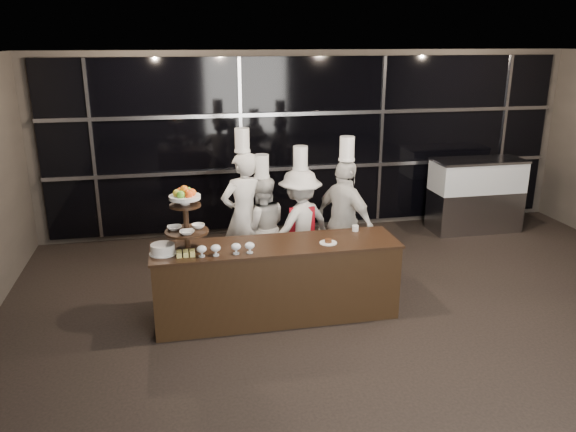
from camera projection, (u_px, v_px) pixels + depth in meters
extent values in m
plane|color=black|center=(439.00, 396.00, 5.20)|extent=(10.00, 10.00, 0.00)
plane|color=black|center=(471.00, 61.00, 4.30)|extent=(10.00, 10.00, 0.00)
plane|color=#473F38|center=(311.00, 143.00, 9.42)|extent=(9.00, 0.00, 9.00)
cube|color=black|center=(312.00, 143.00, 9.36)|extent=(8.60, 0.04, 2.80)
cube|color=#A5A5AA|center=(313.00, 167.00, 9.44)|extent=(8.60, 0.06, 0.06)
cube|color=#A5A5AA|center=(313.00, 113.00, 9.16)|extent=(8.60, 0.06, 0.06)
cube|color=#A5A5AA|center=(93.00, 152.00, 8.66)|extent=(0.05, 0.05, 2.80)
cube|color=#A5A5AA|center=(241.00, 146.00, 9.10)|extent=(0.05, 0.05, 2.80)
cube|color=#A5A5AA|center=(381.00, 141.00, 9.56)|extent=(0.05, 0.05, 2.80)
cube|color=#A5A5AA|center=(503.00, 136.00, 10.01)|extent=(0.05, 0.05, 2.80)
cube|color=black|center=(276.00, 282.00, 6.56)|extent=(2.80, 0.70, 0.90)
cube|color=black|center=(276.00, 245.00, 6.43)|extent=(2.84, 0.74, 0.03)
cylinder|color=black|center=(188.00, 249.00, 6.22)|extent=(0.24, 0.24, 0.03)
cylinder|color=black|center=(186.00, 220.00, 6.12)|extent=(0.06, 0.06, 0.70)
cylinder|color=black|center=(187.00, 232.00, 6.16)|extent=(0.48, 0.48, 0.02)
cylinder|color=black|center=(185.00, 205.00, 6.07)|extent=(0.34, 0.34, 0.02)
cylinder|color=white|center=(185.00, 202.00, 6.06)|extent=(0.10, 0.10, 0.06)
cylinder|color=white|center=(185.00, 197.00, 6.04)|extent=(0.34, 0.34, 0.04)
sphere|color=#FF5F15|center=(192.00, 193.00, 6.04)|extent=(0.09, 0.09, 0.09)
sphere|color=#70B72F|center=(188.00, 191.00, 6.10)|extent=(0.09, 0.09, 0.09)
sphere|color=#FF5015|center=(181.00, 192.00, 6.09)|extent=(0.09, 0.09, 0.09)
sphere|color=yellow|center=(177.00, 193.00, 6.01)|extent=(0.09, 0.09, 0.09)
sphere|color=#62AF2D|center=(181.00, 195.00, 5.96)|extent=(0.09, 0.09, 0.09)
sphere|color=#F44D14|center=(188.00, 194.00, 5.97)|extent=(0.09, 0.09, 0.09)
sphere|color=orange|center=(184.00, 189.00, 6.02)|extent=(0.09, 0.09, 0.09)
imported|color=white|center=(174.00, 228.00, 6.18)|extent=(0.16, 0.16, 0.04)
imported|color=white|center=(198.00, 226.00, 6.23)|extent=(0.15, 0.15, 0.05)
imported|color=white|center=(187.00, 232.00, 6.04)|extent=(0.16, 0.16, 0.04)
cylinder|color=silver|center=(202.00, 256.00, 6.05)|extent=(0.07, 0.07, 0.01)
cylinder|color=silver|center=(202.00, 253.00, 6.04)|extent=(0.02, 0.02, 0.05)
ellipsoid|color=silver|center=(202.00, 249.00, 6.02)|extent=(0.11, 0.11, 0.08)
ellipsoid|color=green|center=(202.00, 249.00, 6.02)|extent=(0.08, 0.08, 0.05)
cylinder|color=silver|center=(216.00, 255.00, 6.08)|extent=(0.07, 0.07, 0.01)
cylinder|color=silver|center=(216.00, 252.00, 6.07)|extent=(0.02, 0.02, 0.05)
ellipsoid|color=silver|center=(216.00, 248.00, 6.05)|extent=(0.11, 0.11, 0.08)
ellipsoid|color=red|center=(216.00, 248.00, 6.05)|extent=(0.08, 0.08, 0.05)
cylinder|color=silver|center=(236.00, 253.00, 6.12)|extent=(0.07, 0.07, 0.01)
cylinder|color=silver|center=(236.00, 251.00, 6.11)|extent=(0.02, 0.02, 0.05)
ellipsoid|color=silver|center=(236.00, 247.00, 6.10)|extent=(0.11, 0.11, 0.08)
ellipsoid|color=beige|center=(236.00, 246.00, 6.09)|extent=(0.08, 0.08, 0.05)
cylinder|color=silver|center=(250.00, 252.00, 6.15)|extent=(0.07, 0.07, 0.01)
cylinder|color=silver|center=(250.00, 250.00, 6.14)|extent=(0.02, 0.02, 0.05)
ellipsoid|color=silver|center=(250.00, 246.00, 6.12)|extent=(0.11, 0.11, 0.08)
ellipsoid|color=#4A1F0E|center=(250.00, 245.00, 6.12)|extent=(0.08, 0.08, 0.05)
cylinder|color=white|center=(163.00, 253.00, 6.13)|extent=(0.30, 0.30, 0.01)
cylinder|color=white|center=(163.00, 249.00, 6.11)|extent=(0.26, 0.26, 0.10)
cube|color=#DED36C|center=(179.00, 255.00, 6.01)|extent=(0.05, 0.06, 0.05)
cube|color=#DED36C|center=(186.00, 255.00, 6.03)|extent=(0.05, 0.06, 0.05)
cube|color=#DED36C|center=(192.00, 254.00, 6.04)|extent=(0.05, 0.06, 0.05)
cube|color=#DED36C|center=(179.00, 253.00, 6.08)|extent=(0.05, 0.06, 0.05)
cube|color=#DED36C|center=(186.00, 252.00, 6.09)|extent=(0.05, 0.06, 0.05)
cube|color=#DED36C|center=(192.00, 252.00, 6.11)|extent=(0.05, 0.06, 0.05)
cylinder|color=white|center=(328.00, 243.00, 6.44)|extent=(0.20, 0.20, 0.01)
cylinder|color=#4C2814|center=(328.00, 241.00, 6.43)|extent=(0.08, 0.08, 0.04)
cylinder|color=white|center=(355.00, 228.00, 6.84)|extent=(0.08, 0.08, 0.07)
cube|color=#A5A5AA|center=(474.00, 210.00, 9.64)|extent=(1.50, 0.64, 0.70)
cube|color=silver|center=(478.00, 176.00, 9.45)|extent=(1.50, 0.64, 0.50)
cube|color=#FFC67F|center=(478.00, 176.00, 9.45)|extent=(1.40, 0.54, 0.40)
cube|color=#A5A5AA|center=(479.00, 161.00, 9.37)|extent=(1.52, 0.67, 0.04)
imported|color=silver|center=(244.00, 216.00, 7.54)|extent=(0.75, 0.60, 1.77)
cylinder|color=white|center=(242.00, 140.00, 7.23)|extent=(0.19, 0.19, 0.30)
cylinder|color=white|center=(242.00, 151.00, 7.27)|extent=(0.21, 0.21, 0.03)
imported|color=silver|center=(263.00, 227.00, 7.65)|extent=(0.70, 0.55, 1.41)
cylinder|color=white|center=(262.00, 166.00, 7.39)|extent=(0.19, 0.19, 0.30)
cylinder|color=white|center=(262.00, 177.00, 7.43)|extent=(0.21, 0.21, 0.03)
imported|color=silver|center=(300.00, 225.00, 7.52)|extent=(1.15, 0.99, 1.55)
cylinder|color=white|center=(300.00, 158.00, 7.24)|extent=(0.19, 0.19, 0.30)
cylinder|color=white|center=(300.00, 169.00, 7.28)|extent=(0.21, 0.21, 0.03)
cube|color=maroon|center=(302.00, 228.00, 7.40)|extent=(0.34, 0.03, 0.58)
imported|color=silver|center=(345.00, 223.00, 7.41)|extent=(0.84, 1.06, 1.69)
cylinder|color=white|center=(347.00, 148.00, 7.11)|extent=(0.19, 0.19, 0.30)
cylinder|color=white|center=(347.00, 159.00, 7.16)|extent=(0.21, 0.21, 0.03)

